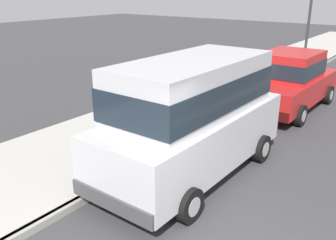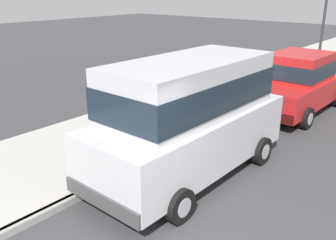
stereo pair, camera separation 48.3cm
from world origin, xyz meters
name	(u,v)px [view 1 (the left image)]	position (x,y,z in m)	size (l,w,h in m)	color
curb	(71,206)	(-3.20, 0.00, 0.07)	(0.16, 64.00, 0.14)	gray
sidewalk	(16,177)	(-5.00, 0.00, 0.07)	(3.60, 64.00, 0.14)	#A8A59E
car_silver_van	(193,113)	(-2.21, 2.50, 1.39)	(2.18, 4.92, 2.52)	#BCBCC1
car_red_sedan	(290,80)	(-2.15, 8.23, 0.98)	(2.11, 4.64, 1.92)	red
dog_black	(142,115)	(-4.78, 3.88, 0.43)	(0.75, 0.30, 0.49)	black
fire_hydrant	(229,96)	(-3.65, 6.90, 0.48)	(0.34, 0.24, 0.72)	red
street_lamp	(310,9)	(-3.55, 14.27, 2.91)	(0.36, 0.36, 4.42)	#2D2D33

